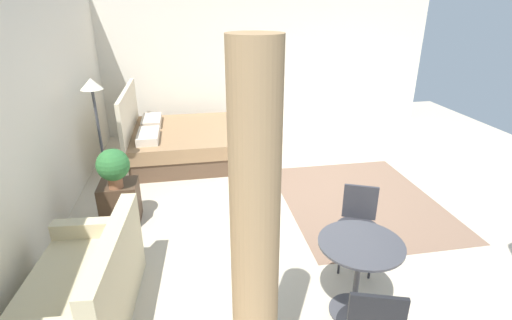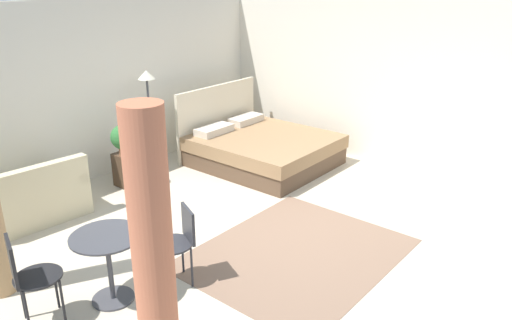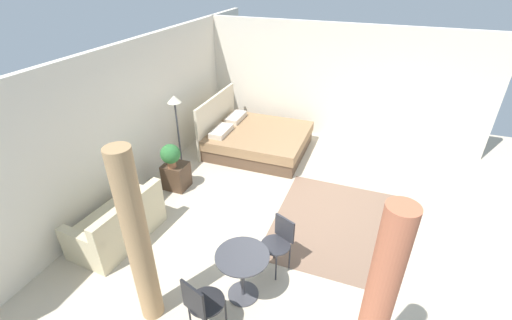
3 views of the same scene
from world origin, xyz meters
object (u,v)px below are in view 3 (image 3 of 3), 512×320
object	(u,v)px
floor_lamp	(176,114)
bed	(256,139)
couch	(119,225)
cafe_chair_near_couch	(201,303)
nightstand	(176,176)
potted_plant	(170,155)
cafe_chair_near_window	(279,239)
balcony_table	(243,268)

from	to	relation	value
floor_lamp	bed	bearing A→B (deg)	-40.13
couch	cafe_chair_near_couch	bearing A→B (deg)	-116.23
bed	nightstand	distance (m)	2.17
potted_plant	floor_lamp	world-z (taller)	floor_lamp
potted_plant	cafe_chair_near_window	distance (m)	2.73
bed	potted_plant	bearing A→B (deg)	156.56
balcony_table	potted_plant	bearing A→B (deg)	50.44
bed	balcony_table	xyz separation A→B (m)	(-3.87, -1.28, 0.22)
bed	couch	xyz separation A→B (m)	(-3.56, 0.96, 0.00)
floor_lamp	balcony_table	bearing A→B (deg)	-135.83
couch	balcony_table	world-z (taller)	couch
floor_lamp	balcony_table	distance (m)	3.57
nightstand	floor_lamp	bearing A→B (deg)	22.51
nightstand	couch	bearing A→B (deg)	177.86
bed	cafe_chair_near_window	world-z (taller)	bed
cafe_chair_near_window	potted_plant	bearing A→B (deg)	65.10
potted_plant	floor_lamp	bearing A→B (deg)	19.86
nightstand	potted_plant	size ratio (longest dim) A/B	1.10
bed	floor_lamp	world-z (taller)	floor_lamp
floor_lamp	balcony_table	world-z (taller)	floor_lamp
floor_lamp	cafe_chair_near_couch	xyz separation A→B (m)	(-3.19, -2.20, -0.72)
floor_lamp	cafe_chair_near_window	world-z (taller)	floor_lamp
cafe_chair_near_couch	potted_plant	bearing A→B (deg)	38.15
potted_plant	cafe_chair_near_couch	size ratio (longest dim) A/B	0.52
nightstand	potted_plant	bearing A→B (deg)	-177.73
bed	cafe_chair_near_couch	bearing A→B (deg)	-167.00
nightstand	balcony_table	bearing A→B (deg)	-131.04
cafe_chair_near_couch	balcony_table	bearing A→B (deg)	-18.30
floor_lamp	cafe_chair_near_couch	world-z (taller)	floor_lamp
couch	cafe_chair_near_couch	size ratio (longest dim) A/B	1.62
bed	potted_plant	distance (m)	2.31
bed	balcony_table	world-z (taller)	bed
balcony_table	cafe_chair_near_window	size ratio (longest dim) A/B	0.86
nightstand	floor_lamp	distance (m)	1.21
balcony_table	cafe_chair_near_window	distance (m)	0.71
cafe_chair_near_couch	cafe_chair_near_window	bearing A→B (deg)	-21.04
bed	balcony_table	distance (m)	4.08
bed	couch	size ratio (longest dim) A/B	1.48
potted_plant	cafe_chair_near_window	world-z (taller)	potted_plant
floor_lamp	cafe_chair_near_couch	distance (m)	3.94
couch	floor_lamp	size ratio (longest dim) A/B	0.89
couch	potted_plant	xyz separation A→B (m)	(1.49, -0.06, 0.49)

